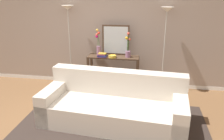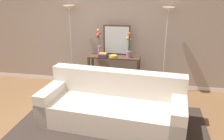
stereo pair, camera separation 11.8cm
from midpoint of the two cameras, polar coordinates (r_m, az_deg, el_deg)
ground_plane at (r=4.12m, az=-7.80°, el=-14.34°), size 16.00×16.00×0.02m
back_wall at (r=5.58m, az=-1.30°, el=11.84°), size 12.00×0.15×3.09m
area_rug at (r=4.14m, az=0.50°, el=-13.68°), size 3.28×1.94×0.01m
couch at (r=4.13m, az=1.02°, el=-8.95°), size 2.55×1.19×0.88m
console_table at (r=5.33m, az=1.17°, el=0.69°), size 1.17×0.36×0.83m
floor_lamp_left at (r=5.51m, az=-9.74°, el=11.23°), size 0.28×0.28×1.93m
floor_lamp_right at (r=5.17m, az=14.10°, el=10.33°), size 0.28×0.28×1.92m
wall_mirror at (r=5.31m, az=1.83°, el=7.40°), size 0.62×0.02×0.69m
vase_tall_flowers at (r=5.25m, az=-2.53°, el=6.10°), size 0.11×0.10×0.61m
vase_short_flowers at (r=5.15m, az=4.85°, el=5.07°), size 0.13×0.13×0.56m
fruit_bowl at (r=5.14m, az=0.96°, el=3.41°), size 0.17×0.17×0.06m
book_stack at (r=5.18m, az=-1.60°, el=3.68°), size 0.22×0.16×0.09m
book_row_under_console at (r=5.57m, az=-2.00°, el=-4.09°), size 0.34×0.18×0.12m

